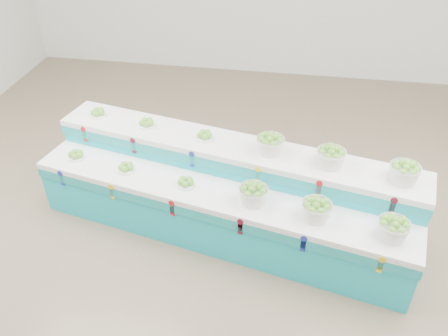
{
  "coord_description": "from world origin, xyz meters",
  "views": [
    {
      "loc": [
        0.36,
        -3.77,
        3.94
      ],
      "look_at": [
        -0.34,
        0.4,
        0.87
      ],
      "focal_mm": 37.14,
      "sensor_mm": 36.0,
      "label": 1
    }
  ],
  "objects_px": {
    "display_stand": "(224,193)",
    "basket_upper_right": "(405,172)",
    "plate_upper_mid": "(147,122)",
    "basket_lower_left": "(253,194)"
  },
  "relations": [
    {
      "from": "basket_upper_right",
      "to": "display_stand",
      "type": "bearing_deg",
      "value": 176.21
    },
    {
      "from": "plate_upper_mid",
      "to": "basket_upper_right",
      "type": "relative_size",
      "value": 0.68
    },
    {
      "from": "basket_lower_left",
      "to": "basket_upper_right",
      "type": "relative_size",
      "value": 1.0
    },
    {
      "from": "basket_lower_left",
      "to": "plate_upper_mid",
      "type": "height_order",
      "value": "plate_upper_mid"
    },
    {
      "from": "plate_upper_mid",
      "to": "basket_upper_right",
      "type": "bearing_deg",
      "value": -12.14
    },
    {
      "from": "display_stand",
      "to": "basket_lower_left",
      "type": "distance_m",
      "value": 0.62
    },
    {
      "from": "display_stand",
      "to": "plate_upper_mid",
      "type": "xyz_separation_m",
      "value": [
        -1.04,
        0.51,
        0.56
      ]
    },
    {
      "from": "display_stand",
      "to": "basket_upper_right",
      "type": "height_order",
      "value": "basket_upper_right"
    },
    {
      "from": "basket_lower_left",
      "to": "plate_upper_mid",
      "type": "distance_m",
      "value": 1.68
    },
    {
      "from": "display_stand",
      "to": "basket_upper_right",
      "type": "relative_size",
      "value": 13.99
    }
  ]
}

